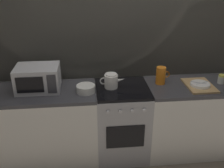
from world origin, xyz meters
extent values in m
plane|color=#6B6054|center=(0.00, 0.00, 0.00)|extent=(8.00, 8.00, 0.00)
cube|color=#B2AD9E|center=(0.00, 0.33, 1.20)|extent=(3.60, 0.05, 2.40)
cube|color=silver|center=(0.00, 0.30, 1.20)|extent=(3.58, 0.01, 2.39)
cube|color=silver|center=(-0.90, 0.00, 0.43)|extent=(1.20, 0.60, 0.86)
cube|color=#38383D|center=(-0.90, 0.00, 0.88)|extent=(1.20, 0.60, 0.04)
cube|color=#9E9EA3|center=(0.00, 0.00, 0.43)|extent=(0.60, 0.60, 0.87)
cube|color=black|center=(0.00, 0.00, 0.89)|extent=(0.59, 0.59, 0.03)
cube|color=black|center=(0.00, -0.30, 0.45)|extent=(0.42, 0.01, 0.28)
cylinder|color=#B7B7BC|center=(-0.19, -0.32, 0.78)|extent=(0.04, 0.02, 0.04)
cylinder|color=#B7B7BC|center=(-0.06, -0.32, 0.78)|extent=(0.04, 0.02, 0.04)
cylinder|color=#B7B7BC|center=(0.06, -0.32, 0.78)|extent=(0.04, 0.02, 0.04)
cylinder|color=#B7B7BC|center=(0.19, -0.32, 0.78)|extent=(0.04, 0.02, 0.04)
cube|color=silver|center=(0.90, 0.00, 0.43)|extent=(1.20, 0.60, 0.86)
cube|color=#38383D|center=(0.90, 0.00, 0.88)|extent=(1.20, 0.60, 0.04)
cube|color=#B2B2B7|center=(-0.92, 0.05, 1.04)|extent=(0.46, 0.34, 0.27)
cube|color=black|center=(-0.97, -0.12, 1.04)|extent=(0.28, 0.01, 0.17)
cube|color=#333338|center=(-0.75, -0.12, 1.04)|extent=(0.09, 0.01, 0.21)
cylinder|color=white|center=(-0.13, 0.02, 0.98)|extent=(0.15, 0.15, 0.15)
cylinder|color=white|center=(-0.13, 0.02, 1.06)|extent=(0.13, 0.13, 0.02)
cone|color=white|center=(-0.02, 0.02, 0.99)|extent=(0.10, 0.04, 0.05)
torus|color=white|center=(-0.21, 0.02, 0.98)|extent=(0.08, 0.01, 0.08)
cylinder|color=silver|center=(-0.41, -0.07, 0.94)|extent=(0.20, 0.20, 0.08)
cylinder|color=orange|center=(0.45, 0.07, 1.00)|extent=(0.11, 0.11, 0.20)
torus|color=orange|center=(0.52, 0.07, 1.01)|extent=(0.08, 0.01, 0.08)
cube|color=tan|center=(0.87, -0.05, 0.91)|extent=(0.30, 0.40, 0.02)
cylinder|color=white|center=(0.87, -0.07, 0.93)|extent=(0.22, 0.22, 0.01)
cylinder|color=white|center=(0.87, -0.07, 0.94)|extent=(0.21, 0.21, 0.01)
cylinder|color=silver|center=(0.89, -0.07, 0.95)|extent=(0.16, 0.07, 0.01)
cube|color=silver|center=(0.85, -0.06, 0.95)|extent=(0.16, 0.09, 0.00)
cylinder|color=silver|center=(1.16, 0.01, 0.94)|extent=(0.08, 0.08, 0.08)
cylinder|color=#D8D14C|center=(1.16, 0.01, 0.99)|extent=(0.07, 0.07, 0.02)
camera|label=1|loc=(-0.38, -2.58, 2.16)|focal=41.31mm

